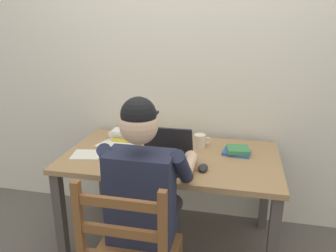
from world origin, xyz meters
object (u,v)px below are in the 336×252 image
coffee_mug_white (200,140)px  book_stack_side (124,135)px  seated_person (146,192)px  book_stack_main (237,151)px  laptop (164,156)px  desk (171,166)px  coffee_mug_dark (174,146)px  computer_mouse (203,168)px

coffee_mug_white → book_stack_side: bearing=179.7°
seated_person → book_stack_side: size_ratio=5.71×
book_stack_side → coffee_mug_white: bearing=-0.3°
book_stack_main → book_stack_side: bearing=174.1°
laptop → book_stack_main: size_ratio=1.69×
desk → coffee_mug_white: bearing=49.1°
coffee_mug_white → seated_person: bearing=-107.3°
laptop → coffee_mug_white: size_ratio=2.69×
coffee_mug_white → coffee_mug_dark: bearing=-139.2°
desk → computer_mouse: computer_mouse is taller
desk → coffee_mug_dark: size_ratio=12.59×
book_stack_side → coffee_mug_dark: bearing=-18.9°
desk → coffee_mug_dark: (0.01, 0.06, 0.13)m
desk → book_stack_side: size_ratio=6.61×
desk → book_stack_side: bearing=153.9°
coffee_mug_dark → book_stack_side: 0.44m
computer_mouse → seated_person: bearing=-134.7°
seated_person → coffee_mug_dark: bearing=84.9°
laptop → book_stack_side: size_ratio=1.52×
seated_person → book_stack_main: 0.76m
desk → book_stack_side: (-0.41, 0.20, 0.13)m
computer_mouse → book_stack_side: (-0.65, 0.39, 0.03)m
coffee_mug_white → coffee_mug_dark: (-0.16, -0.14, -0.00)m
desk → laptop: laptop is taller
desk → seated_person: (-0.04, -0.48, 0.06)m
coffee_mug_dark → book_stack_side: (-0.42, 0.14, -0.00)m
desk → book_stack_side: 0.47m
seated_person → book_stack_side: 0.77m
desk → laptop: bearing=-95.5°
coffee_mug_dark → book_stack_side: bearing=161.1°
computer_mouse → book_stack_side: bearing=148.6°
computer_mouse → coffee_mug_dark: coffee_mug_dark is taller
seated_person → book_stack_main: (0.47, 0.59, 0.05)m
coffee_mug_dark → book_stack_main: 0.43m
book_stack_main → seated_person: bearing=-128.9°
laptop → coffee_mug_dark: laptop is taller
coffee_mug_dark → coffee_mug_white: bearing=40.8°
desk → seated_person: 0.48m
computer_mouse → laptop: bearing=169.4°
laptop → book_stack_side: bearing=138.6°
laptop → coffee_mug_white: 0.39m
desk → seated_person: bearing=-94.7°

